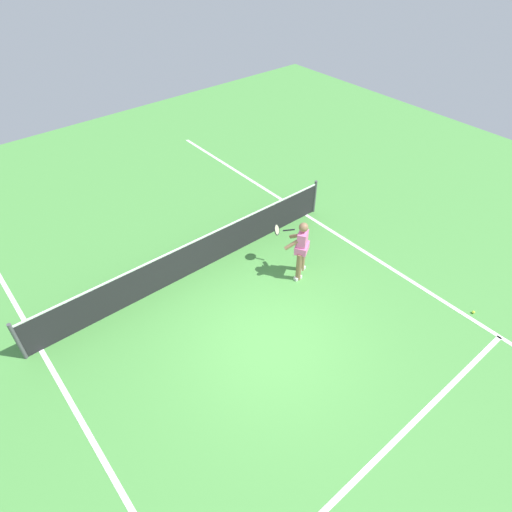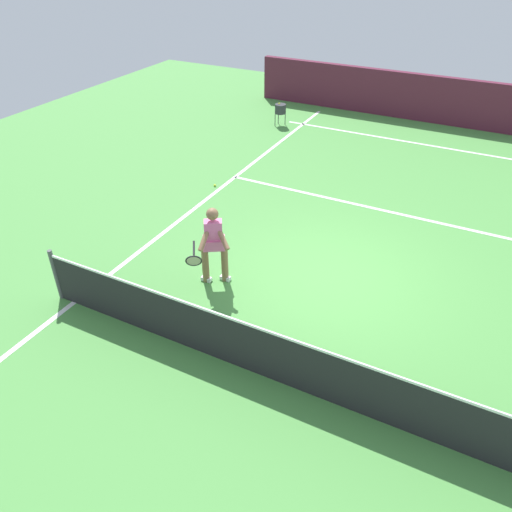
# 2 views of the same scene
# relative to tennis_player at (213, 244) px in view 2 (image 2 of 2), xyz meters

# --- Properties ---
(ground_plane) EXTENTS (26.59, 26.59, 0.00)m
(ground_plane) POSITION_rel_tennis_player_xyz_m (-1.92, -1.14, -0.85)
(ground_plane) COLOR #4C9342
(court_back_wall) EXTENTS (12.70, 0.24, 1.51)m
(court_back_wall) POSITION_rel_tennis_player_xyz_m (-1.92, -11.07, -0.09)
(court_back_wall) COLOR #561E33
(court_back_wall) RESTS_ON ground
(baseline_marking) EXTENTS (8.70, 0.10, 0.01)m
(baseline_marking) POSITION_rel_tennis_player_xyz_m (-1.92, -8.87, -0.84)
(baseline_marking) COLOR white
(baseline_marking) RESTS_ON ground
(service_line_marking) EXTENTS (7.70, 0.10, 0.01)m
(service_line_marking) POSITION_rel_tennis_player_xyz_m (-1.92, -4.20, -0.84)
(service_line_marking) COLOR white
(service_line_marking) RESTS_ON ground
(sideline_right_marking) EXTENTS (0.10, 18.46, 0.01)m
(sideline_right_marking) POSITION_rel_tennis_player_xyz_m (1.93, -1.14, -0.84)
(sideline_right_marking) COLOR white
(sideline_right_marking) RESTS_ON ground
(court_net) EXTENTS (8.38, 0.08, 1.02)m
(court_net) POSITION_rel_tennis_player_xyz_m (-1.92, 1.71, -0.37)
(court_net) COLOR #4C4C51
(court_net) RESTS_ON ground
(tennis_player) EXTENTS (0.68, 1.14, 1.55)m
(tennis_player) POSITION_rel_tennis_player_xyz_m (0.00, 0.00, 0.00)
(tennis_player) COLOR #8C6647
(tennis_player) RESTS_ON ground
(tennis_ball_near) EXTENTS (0.07, 0.07, 0.07)m
(tennis_ball_near) POSITION_rel_tennis_player_xyz_m (2.12, -3.47, -0.81)
(tennis_ball_near) COLOR #D1E533
(tennis_ball_near) RESTS_ON ground
(ball_hopper) EXTENTS (0.36, 0.36, 0.74)m
(ball_hopper) POSITION_rel_tennis_player_xyz_m (2.58, -8.42, -0.30)
(ball_hopper) COLOR #333338
(ball_hopper) RESTS_ON ground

